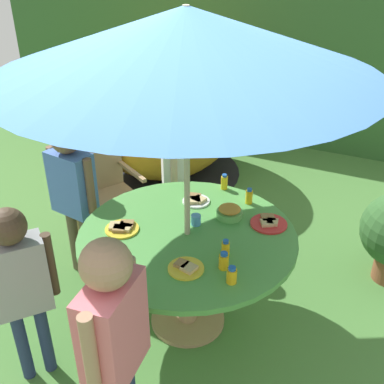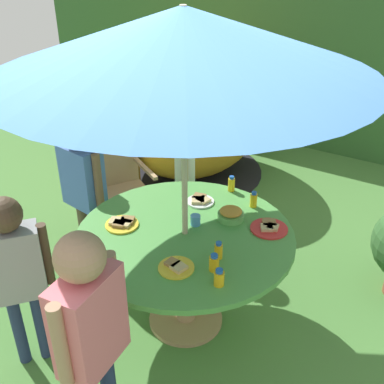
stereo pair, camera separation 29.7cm
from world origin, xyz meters
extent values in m
cube|color=#477A38|center=(0.00, 0.00, -0.01)|extent=(10.00, 10.00, 0.02)
cube|color=#33602D|center=(0.00, 3.68, 0.91)|extent=(9.00, 0.70, 1.81)
cylinder|color=tan|center=(0.00, 0.00, 0.01)|extent=(0.52, 0.52, 0.03)
cylinder|color=tan|center=(0.00, 0.00, 0.36)|extent=(0.13, 0.13, 0.71)
cylinder|color=#519E47|center=(0.00, 0.00, 0.73)|extent=(1.39, 1.39, 0.04)
cylinder|color=#B7AD8C|center=(0.00, 0.00, 1.06)|extent=(0.04, 0.04, 2.11)
cone|color=#3F72B2|center=(0.00, 0.00, 1.94)|extent=(2.09, 2.09, 0.34)
cylinder|color=tan|center=(-0.93, 0.26, 0.21)|extent=(0.04, 0.04, 0.42)
cylinder|color=tan|center=(-0.71, 0.65, 0.21)|extent=(0.04, 0.04, 0.42)
cylinder|color=tan|center=(-1.30, 0.47, 0.21)|extent=(0.04, 0.04, 0.42)
cylinder|color=tan|center=(-1.08, 0.86, 0.21)|extent=(0.04, 0.04, 0.42)
cube|color=tan|center=(-1.00, 0.56, 0.44)|extent=(0.64, 0.65, 0.04)
cube|color=tan|center=(-1.19, 0.66, 0.74)|extent=(0.27, 0.44, 0.57)
cube|color=tan|center=(-1.11, 0.37, 0.66)|extent=(0.42, 0.26, 0.03)
cube|color=tan|center=(-0.89, 0.76, 0.66)|extent=(0.42, 0.26, 0.03)
ellipsoid|color=orange|center=(-1.26, 1.99, 0.73)|extent=(2.05, 2.07, 1.47)
cylinder|color=black|center=(-1.26, 1.99, 0.01)|extent=(2.13, 2.13, 0.01)
cube|color=#4B310D|center=(-1.49, 1.20, 0.40)|extent=(0.45, 0.16, 0.66)
cylinder|color=brown|center=(-0.60, 0.93, 0.26)|extent=(0.07, 0.07, 0.52)
cylinder|color=brown|center=(-0.53, 0.83, 0.26)|extent=(0.07, 0.07, 0.52)
cube|color=white|center=(-0.56, 0.88, 0.73)|extent=(0.30, 0.34, 0.43)
cylinder|color=#D8B293|center=(-0.66, 1.02, 0.75)|extent=(0.06, 0.06, 0.39)
cylinder|color=#D8B293|center=(-0.47, 0.74, 0.75)|extent=(0.06, 0.06, 0.39)
sphere|color=#D8B293|center=(-0.56, 0.88, 1.05)|extent=(0.19, 0.19, 0.19)
cylinder|color=brown|center=(-1.08, 0.15, 0.29)|extent=(0.08, 0.08, 0.57)
cylinder|color=brown|center=(-0.94, 0.14, 0.29)|extent=(0.08, 0.08, 0.57)
cube|color=#4C72C6|center=(-1.01, 0.15, 0.81)|extent=(0.35, 0.23, 0.48)
cylinder|color=brown|center=(-1.19, 0.17, 0.84)|extent=(0.06, 0.06, 0.43)
cylinder|color=brown|center=(-0.82, 0.12, 0.84)|extent=(0.06, 0.06, 0.43)
sphere|color=brown|center=(-1.01, 0.15, 1.16)|extent=(0.22, 0.22, 0.22)
cylinder|color=navy|center=(-0.69, -0.84, 0.27)|extent=(0.07, 0.07, 0.54)
cylinder|color=navy|center=(-0.61, -0.74, 0.27)|extent=(0.07, 0.07, 0.54)
cube|color=#99999E|center=(-0.65, -0.79, 0.77)|extent=(0.33, 0.35, 0.45)
cylinder|color=#4C3828|center=(-0.54, -0.66, 0.79)|extent=(0.06, 0.06, 0.41)
sphere|color=#4C3828|center=(-0.65, -0.79, 1.09)|extent=(0.20, 0.20, 0.20)
cube|color=#EA727F|center=(0.10, -0.97, 0.86)|extent=(0.23, 0.37, 0.51)
cylinder|color=tan|center=(0.12, -1.16, 0.88)|extent=(0.06, 0.06, 0.46)
cylinder|color=tan|center=(0.08, -0.78, 0.88)|extent=(0.06, 0.06, 0.46)
sphere|color=tan|center=(0.10, -0.97, 1.23)|extent=(0.23, 0.23, 0.23)
cylinder|color=#66B259|center=(0.17, 0.30, 0.77)|extent=(0.18, 0.18, 0.04)
ellipsoid|color=gold|center=(0.17, 0.30, 0.81)|extent=(0.15, 0.15, 0.04)
cylinder|color=white|center=(-0.11, 0.38, 0.76)|extent=(0.19, 0.19, 0.01)
cube|color=tan|center=(-0.09, 0.38, 0.77)|extent=(0.10, 0.10, 0.02)
cube|color=#9E7547|center=(-0.14, 0.41, 0.77)|extent=(0.10, 0.10, 0.02)
cube|color=tan|center=(-0.12, 0.36, 0.77)|extent=(0.12, 0.12, 0.02)
cylinder|color=yellow|center=(-0.40, -0.14, 0.76)|extent=(0.22, 0.22, 0.01)
cube|color=tan|center=(-0.37, -0.14, 0.77)|extent=(0.09, 0.09, 0.02)
cube|color=#9E7547|center=(-0.38, -0.10, 0.77)|extent=(0.11, 0.11, 0.02)
cube|color=tan|center=(-0.44, -0.15, 0.77)|extent=(0.12, 0.12, 0.02)
cube|color=#9E7547|center=(-0.40, -0.16, 0.77)|extent=(0.10, 0.10, 0.02)
cylinder|color=red|center=(0.44, 0.32, 0.76)|extent=(0.24, 0.24, 0.01)
cube|color=tan|center=(0.46, 0.33, 0.77)|extent=(0.08, 0.08, 0.02)
cube|color=#9E7547|center=(0.42, 0.36, 0.77)|extent=(0.12, 0.12, 0.02)
cube|color=tan|center=(0.43, 0.30, 0.77)|extent=(0.10, 0.10, 0.02)
cylinder|color=yellow|center=(0.15, -0.33, 0.76)|extent=(0.21, 0.21, 0.01)
cube|color=tan|center=(0.17, -0.33, 0.77)|extent=(0.09, 0.09, 0.02)
cube|color=#9E7547|center=(0.12, -0.32, 0.77)|extent=(0.08, 0.08, 0.02)
cylinder|color=yellow|center=(0.42, -0.32, 0.79)|extent=(0.06, 0.06, 0.09)
cylinder|color=blue|center=(0.42, -0.32, 0.85)|extent=(0.04, 0.04, 0.02)
cylinder|color=yellow|center=(0.30, -0.11, 0.80)|extent=(0.05, 0.05, 0.09)
cylinder|color=blue|center=(0.30, -0.11, 0.85)|extent=(0.03, 0.03, 0.02)
cylinder|color=yellow|center=(0.34, -0.22, 0.80)|extent=(0.06, 0.06, 0.09)
cylinder|color=blue|center=(0.34, -0.22, 0.85)|extent=(0.04, 0.04, 0.02)
cylinder|color=yellow|center=(0.23, 0.52, 0.80)|extent=(0.05, 0.05, 0.10)
cylinder|color=blue|center=(0.23, 0.52, 0.86)|extent=(0.03, 0.03, 0.02)
cylinder|color=yellow|center=(-0.01, 0.64, 0.80)|extent=(0.05, 0.05, 0.10)
cylinder|color=blue|center=(-0.01, 0.64, 0.86)|extent=(0.03, 0.03, 0.02)
cylinder|color=#4C99D8|center=(0.01, 0.12, 0.79)|extent=(0.06, 0.06, 0.07)
camera|label=1|loc=(1.08, -2.22, 2.45)|focal=44.01mm
camera|label=2|loc=(1.34, -2.07, 2.45)|focal=44.01mm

